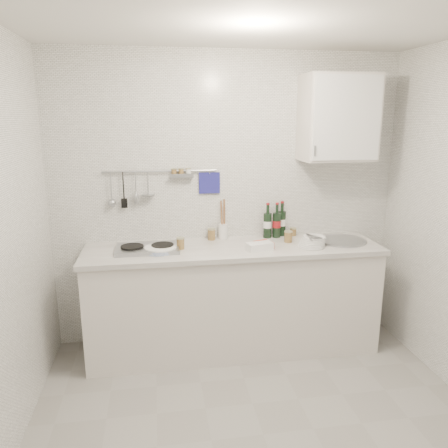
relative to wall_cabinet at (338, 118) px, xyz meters
name	(u,v)px	position (x,y,z in m)	size (l,w,h in m)	color
floor	(263,435)	(-0.90, -1.22, -1.95)	(3.00, 3.00, 0.00)	gray
ceiling	(274,6)	(-0.90, -1.22, 0.55)	(3.00, 3.00, 0.00)	silver
back_wall	(227,200)	(-0.90, 0.18, -0.70)	(3.00, 0.02, 2.50)	silver
counter	(234,301)	(-0.89, -0.12, -1.52)	(2.44, 0.64, 0.96)	silver
wall_rail	(158,183)	(-1.50, 0.15, -0.52)	(0.98, 0.09, 0.34)	#93969B
wall_cabinet	(338,118)	(0.00, 0.00, 0.00)	(0.60, 0.38, 0.70)	silver
plate_stack_hob	(160,249)	(-1.50, -0.17, -1.01)	(0.27, 0.27, 0.04)	#5275BA
plate_stack_sink	(313,242)	(-0.25, -0.22, -0.99)	(0.23, 0.22, 0.09)	white
wine_bottles	(275,220)	(-0.48, 0.12, -0.87)	(0.22, 0.13, 0.31)	black
butter_dish	(260,246)	(-0.71, -0.25, -1.00)	(0.21, 0.10, 0.06)	white
strawberry_punnet	(264,245)	(-0.66, -0.20, -1.00)	(0.13, 0.13, 0.05)	red
utensil_crock	(223,229)	(-0.95, 0.13, -0.95)	(0.09, 0.09, 0.36)	white
jar_a	(211,234)	(-1.05, 0.11, -0.98)	(0.07, 0.07, 0.10)	brown
jar_b	(293,232)	(-0.31, 0.13, -0.99)	(0.06, 0.06, 0.07)	brown
jar_c	(288,237)	(-0.42, -0.07, -0.98)	(0.07, 0.07, 0.10)	brown
jar_d	(181,243)	(-1.34, -0.12, -0.98)	(0.07, 0.07, 0.10)	brown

